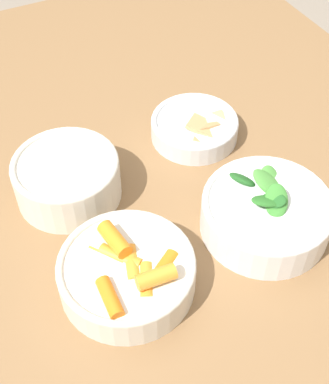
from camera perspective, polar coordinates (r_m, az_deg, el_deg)
The scene contains 6 objects.
ground_plane at distance 1.47m, azimuth 0.04°, elevation -18.58°, with size 10.00×10.00×0.00m, color gray.
dining_table at distance 0.92m, azimuth 0.06°, elevation -2.31°, with size 1.22×0.98×0.74m.
bowl_carrots at distance 0.69m, azimuth -3.98°, elevation -8.50°, with size 0.18×0.18×0.07m.
bowl_greens at distance 0.76m, azimuth 10.75°, elevation -2.13°, with size 0.19×0.18×0.08m.
bowl_beans_hotdog at distance 0.80m, azimuth -10.29°, elevation 1.35°, with size 0.16×0.16×0.07m.
bowl_cookies at distance 0.89m, azimuth 3.28°, elevation 6.94°, with size 0.14×0.14×0.04m.
Camera 1 is at (-0.53, 0.27, 1.34)m, focal length 50.00 mm.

